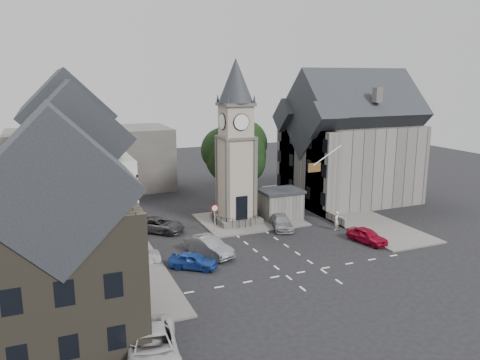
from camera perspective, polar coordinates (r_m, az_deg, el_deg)
name	(u,v)px	position (r m, az deg, el deg)	size (l,w,h in m)	color
ground	(271,248)	(40.93, 3.79, -8.28)	(120.00, 120.00, 0.00)	black
pavement_west	(113,244)	(42.96, -15.21, -7.58)	(6.00, 30.00, 0.14)	#595651
pavement_east	(335,209)	(53.30, 11.56, -3.49)	(6.00, 26.00, 0.14)	#595651
central_island	(249,220)	(48.35, 1.16, -4.87)	(10.00, 8.00, 0.16)	#595651
road_markings	(303,272)	(36.45, 7.71, -11.04)	(20.00, 8.00, 0.01)	silver
clock_tower	(236,143)	(46.01, -0.51, 4.52)	(4.86, 4.86, 16.25)	#4C4944
stone_shelter	(280,204)	(48.89, 4.95, -2.92)	(4.30, 3.30, 3.08)	#615E59
town_tree	(236,147)	(51.51, -0.55, 4.08)	(7.20, 7.20, 10.80)	black
warning_sign_post	(215,213)	(43.84, -3.11, -4.06)	(0.70, 0.19, 2.85)	black
terrace_pink	(65,156)	(50.85, -20.51, 2.73)	(8.10, 7.60, 12.80)	tan
terrace_cream	(70,170)	(42.97, -20.02, 1.12)	(8.10, 7.60, 12.80)	beige
terrace_tudor	(77,196)	(35.24, -19.27, -1.85)	(8.10, 7.60, 12.00)	silver
building_sw_stone	(60,253)	(26.81, -21.08, -8.29)	(8.60, 7.60, 10.40)	#403B30
backdrop_west	(91,160)	(63.30, -17.66, 2.33)	(20.00, 10.00, 8.00)	#4C4944
east_building	(349,149)	(56.45, 13.16, 3.76)	(14.40, 11.40, 12.60)	#615E59
east_boundary_wall	(305,204)	(53.36, 7.88, -2.91)	(0.40, 16.00, 0.90)	#615E59
flagpole	(327,155)	(46.38, 10.60, 2.97)	(3.68, 0.10, 2.74)	white
car_west_blue	(193,261)	(36.69, -5.74, -9.75)	(1.52, 3.78, 1.29)	navy
car_west_silver	(135,256)	(38.22, -12.72, -9.05)	(1.40, 4.02, 1.32)	#AFB1B8
car_west_grey	(159,225)	(45.35, -9.86, -5.43)	(2.29, 4.97, 1.38)	#323134
car_island_silver	(209,246)	(39.10, -3.84, -8.06)	(1.66, 4.77, 1.57)	gray
car_island_east	(281,222)	(45.96, 5.07, -5.11)	(1.79, 4.41, 1.28)	#999AA0
car_east_red	(367,236)	(43.39, 15.23, -6.56)	(1.57, 3.90, 1.33)	maroon
van_sw_white	(152,347)	(26.07, -10.63, -19.37)	(2.67, 5.79, 1.61)	silver
pedestrian	(336,221)	(46.15, 11.65, -4.89)	(0.67, 0.44, 1.84)	beige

